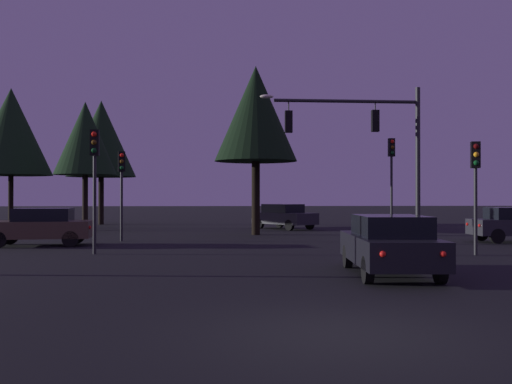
% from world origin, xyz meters
% --- Properties ---
extents(ground_plane, '(168.00, 168.00, 0.00)m').
position_xyz_m(ground_plane, '(0.00, 24.50, 0.00)').
color(ground_plane, black).
rests_on(ground_plane, ground).
extents(traffic_signal_mast_arm, '(6.73, 0.45, 6.56)m').
position_xyz_m(traffic_signal_mast_arm, '(4.48, 15.29, 4.49)').
color(traffic_signal_mast_arm, '#232326').
rests_on(traffic_signal_mast_arm, ground).
extents(traffic_light_corner_left, '(0.35, 0.38, 4.00)m').
position_xyz_m(traffic_light_corner_left, '(-6.21, 17.65, 2.84)').
color(traffic_light_corner_left, '#232326').
rests_on(traffic_light_corner_left, ground).
extents(traffic_light_corner_right, '(0.31, 0.36, 4.88)m').
position_xyz_m(traffic_light_corner_right, '(6.66, 19.77, 3.43)').
color(traffic_light_corner_right, '#232326').
rests_on(traffic_light_corner_right, ground).
extents(traffic_light_median, '(0.31, 0.36, 4.31)m').
position_xyz_m(traffic_light_median, '(-6.15, 11.91, 3.06)').
color(traffic_light_median, '#232326').
rests_on(traffic_light_median, ground).
extents(traffic_light_far_side, '(0.35, 0.38, 3.87)m').
position_xyz_m(traffic_light_far_side, '(6.89, 10.82, 2.76)').
color(traffic_light_far_side, '#232326').
rests_on(traffic_light_far_side, ground).
extents(car_nearside_lane, '(2.14, 4.65, 1.52)m').
position_xyz_m(car_nearside_lane, '(2.50, 6.09, 0.80)').
color(car_nearside_lane, black).
rests_on(car_nearside_lane, ground).
extents(car_crossing_left, '(4.28, 2.24, 1.52)m').
position_xyz_m(car_crossing_left, '(-9.08, 15.48, 0.80)').
color(car_crossing_left, '#473828').
rests_on(car_crossing_left, ground).
extents(car_far_lane, '(3.91, 4.42, 1.52)m').
position_xyz_m(car_far_lane, '(2.05, 26.70, 0.80)').
color(car_far_lane, '#232328').
rests_on(car_far_lane, ground).
extents(tree_behind_sign, '(5.06, 5.06, 8.85)m').
position_xyz_m(tree_behind_sign, '(-15.04, 28.87, 6.08)').
color(tree_behind_sign, black).
rests_on(tree_behind_sign, ground).
extents(tree_left_far, '(3.63, 3.63, 7.55)m').
position_xyz_m(tree_left_far, '(-9.72, 25.84, 5.38)').
color(tree_left_far, black).
rests_on(tree_left_far, ground).
extents(tree_center_horizon, '(4.29, 4.29, 8.78)m').
position_xyz_m(tree_center_horizon, '(0.02, 21.50, 6.27)').
color(tree_center_horizon, black).
rests_on(tree_center_horizon, ground).
extents(tree_right_cluster, '(4.86, 4.86, 8.79)m').
position_xyz_m(tree_right_cluster, '(-10.28, 33.01, 6.07)').
color(tree_right_cluster, black).
rests_on(tree_right_cluster, ground).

